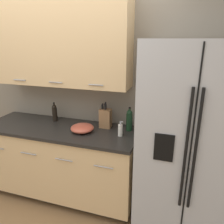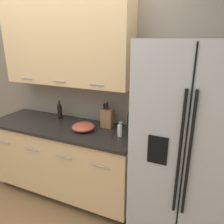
# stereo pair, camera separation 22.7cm
# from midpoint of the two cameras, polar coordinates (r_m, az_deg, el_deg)

# --- Properties ---
(wall_back) EXTENTS (10.00, 0.39, 2.60)m
(wall_back) POSITION_cam_midpoint_polar(r_m,az_deg,el_deg) (2.76, -8.09, 9.05)
(wall_back) COLOR gray
(wall_back) RESTS_ON ground_plane
(counter_unit) EXTENTS (1.84, 0.64, 0.92)m
(counter_unit) POSITION_cam_midpoint_polar(r_m,az_deg,el_deg) (2.84, -9.75, -11.89)
(counter_unit) COLOR black
(counter_unit) RESTS_ON ground_plane
(refrigerator) EXTENTS (0.92, 0.73, 1.90)m
(refrigerator) POSITION_cam_midpoint_polar(r_m,az_deg,el_deg) (2.19, 22.02, -8.45)
(refrigerator) COLOR #B2B2B5
(refrigerator) RESTS_ON ground_plane
(knife_block) EXTENTS (0.13, 0.10, 0.30)m
(knife_block) POSITION_cam_midpoint_polar(r_m,az_deg,el_deg) (2.50, 1.35, -1.57)
(knife_block) COLOR olive
(knife_block) RESTS_ON counter_unit
(wine_bottle) EXTENTS (0.07, 0.07, 0.27)m
(wine_bottle) POSITION_cam_midpoint_polar(r_m,az_deg,el_deg) (2.41, 7.52, -2.27)
(wine_bottle) COLOR black
(wine_bottle) RESTS_ON counter_unit
(soap_dispenser) EXTENTS (0.05, 0.05, 0.16)m
(soap_dispenser) POSITION_cam_midpoint_polar(r_m,az_deg,el_deg) (2.29, 4.90, -4.86)
(soap_dispenser) COLOR silver
(soap_dispenser) RESTS_ON counter_unit
(oil_bottle) EXTENTS (0.06, 0.06, 0.24)m
(oil_bottle) POSITION_cam_midpoint_polar(r_m,az_deg,el_deg) (2.82, -11.28, 0.30)
(oil_bottle) COLOR black
(oil_bottle) RESTS_ON counter_unit
(mixing_bowl) EXTENTS (0.26, 0.26, 0.08)m
(mixing_bowl) POSITION_cam_midpoint_polar(r_m,az_deg,el_deg) (2.45, -4.84, -3.94)
(mixing_bowl) COLOR #B24C38
(mixing_bowl) RESTS_ON counter_unit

